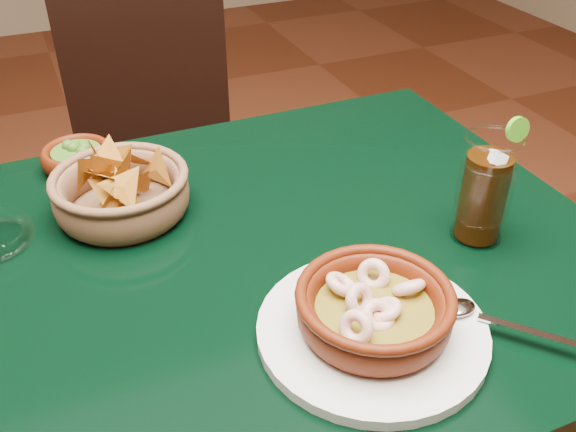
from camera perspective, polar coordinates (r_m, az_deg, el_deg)
name	(u,v)px	position (r m, az deg, el deg)	size (l,w,h in m)	color
dining_table	(193,321)	(0.95, -8.42, -9.24)	(1.20, 0.80, 0.75)	black
dining_chair	(151,173)	(1.61, -12.10, 3.74)	(0.53, 0.53, 0.90)	black
shrimp_plate	(374,314)	(0.76, 7.65, -8.66)	(0.34, 0.27, 0.08)	silver
chip_basket	(121,192)	(0.99, -14.61, 2.12)	(0.24, 0.24, 0.15)	brown
guacamole_ramekin	(77,157)	(1.13, -18.23, 5.03)	(0.14, 0.14, 0.05)	#4A1505
cola_drink	(484,190)	(0.92, 17.06, 2.22)	(0.16, 0.16, 0.18)	white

